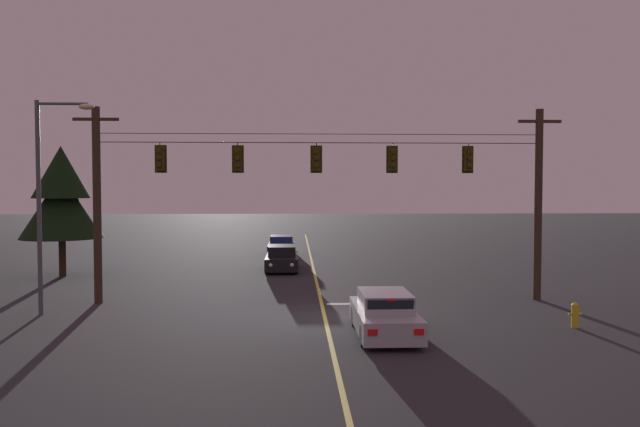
{
  "coord_description": "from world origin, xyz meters",
  "views": [
    {
      "loc": [
        -1.06,
        -21.06,
        4.59
      ],
      "look_at": [
        0.0,
        4.26,
        3.55
      ],
      "focal_mm": 33.71,
      "sensor_mm": 36.0,
      "label": 1
    }
  ],
  "objects_px": {
    "traffic_light_rightmost": "(469,159)",
    "street_lamp_corner": "(47,186)",
    "traffic_light_right_inner": "(393,159)",
    "car_oncoming_trailing": "(282,246)",
    "traffic_light_leftmost": "(160,159)",
    "car_waiting_near_lane": "(384,315)",
    "traffic_light_left_inner": "(238,159)",
    "car_oncoming_lead": "(282,259)",
    "tree_verge_near": "(61,197)",
    "traffic_light_centre": "(316,159)",
    "fire_hydrant": "(575,314)"
  },
  "relations": [
    {
      "from": "traffic_light_leftmost",
      "to": "car_oncoming_lead",
      "type": "height_order",
      "value": "traffic_light_leftmost"
    },
    {
      "from": "traffic_light_rightmost",
      "to": "street_lamp_corner",
      "type": "xyz_separation_m",
      "value": [
        -16.06,
        -2.18,
        -1.11
      ]
    },
    {
      "from": "traffic_light_centre",
      "to": "street_lamp_corner",
      "type": "bearing_deg",
      "value": -167.48
    },
    {
      "from": "car_oncoming_trailing",
      "to": "street_lamp_corner",
      "type": "bearing_deg",
      "value": -112.97
    },
    {
      "from": "traffic_light_centre",
      "to": "tree_verge_near",
      "type": "xyz_separation_m",
      "value": [
        -13.07,
        7.58,
        -1.62
      ]
    },
    {
      "from": "traffic_light_rightmost",
      "to": "car_oncoming_lead",
      "type": "height_order",
      "value": "traffic_light_rightmost"
    },
    {
      "from": "traffic_light_leftmost",
      "to": "car_waiting_near_lane",
      "type": "bearing_deg",
      "value": -35.03
    },
    {
      "from": "traffic_light_right_inner",
      "to": "fire_hydrant",
      "type": "height_order",
      "value": "traffic_light_right_inner"
    },
    {
      "from": "street_lamp_corner",
      "to": "fire_hydrant",
      "type": "distance_m",
      "value": 18.91
    },
    {
      "from": "street_lamp_corner",
      "to": "tree_verge_near",
      "type": "xyz_separation_m",
      "value": [
        -3.24,
        9.76,
        -0.5
      ]
    },
    {
      "from": "car_oncoming_trailing",
      "to": "tree_verge_near",
      "type": "xyz_separation_m",
      "value": [
        -11.28,
        -9.2,
        3.54
      ]
    },
    {
      "from": "street_lamp_corner",
      "to": "traffic_light_centre",
      "type": "bearing_deg",
      "value": 12.52
    },
    {
      "from": "traffic_light_centre",
      "to": "traffic_light_right_inner",
      "type": "distance_m",
      "value": 3.1
    },
    {
      "from": "traffic_light_leftmost",
      "to": "traffic_light_centre",
      "type": "relative_size",
      "value": 1.0
    },
    {
      "from": "traffic_light_rightmost",
      "to": "street_lamp_corner",
      "type": "height_order",
      "value": "street_lamp_corner"
    },
    {
      "from": "fire_hydrant",
      "to": "car_waiting_near_lane",
      "type": "bearing_deg",
      "value": -173.23
    },
    {
      "from": "traffic_light_leftmost",
      "to": "traffic_light_rightmost",
      "type": "height_order",
      "value": "same"
    },
    {
      "from": "traffic_light_centre",
      "to": "traffic_light_rightmost",
      "type": "distance_m",
      "value": 6.23
    },
    {
      "from": "car_oncoming_lead",
      "to": "street_lamp_corner",
      "type": "bearing_deg",
      "value": -125.11
    },
    {
      "from": "traffic_light_centre",
      "to": "traffic_light_right_inner",
      "type": "height_order",
      "value": "same"
    },
    {
      "from": "traffic_light_leftmost",
      "to": "traffic_light_rightmost",
      "type": "bearing_deg",
      "value": 0.0
    },
    {
      "from": "traffic_light_rightmost",
      "to": "street_lamp_corner",
      "type": "distance_m",
      "value": 16.24
    },
    {
      "from": "car_oncoming_lead",
      "to": "car_oncoming_trailing",
      "type": "relative_size",
      "value": 1.0
    },
    {
      "from": "traffic_light_rightmost",
      "to": "tree_verge_near",
      "type": "height_order",
      "value": "tree_verge_near"
    },
    {
      "from": "traffic_light_rightmost",
      "to": "car_oncoming_trailing",
      "type": "xyz_separation_m",
      "value": [
        -8.02,
        16.78,
        -5.16
      ]
    },
    {
      "from": "car_waiting_near_lane",
      "to": "tree_verge_near",
      "type": "distance_m",
      "value": 20.37
    },
    {
      "from": "traffic_light_centre",
      "to": "street_lamp_corner",
      "type": "xyz_separation_m",
      "value": [
        -9.82,
        -2.18,
        -1.11
      ]
    },
    {
      "from": "traffic_light_leftmost",
      "to": "traffic_light_right_inner",
      "type": "bearing_deg",
      "value": 0.0
    },
    {
      "from": "traffic_light_right_inner",
      "to": "car_waiting_near_lane",
      "type": "bearing_deg",
      "value": -101.53
    },
    {
      "from": "traffic_light_leftmost",
      "to": "traffic_light_left_inner",
      "type": "xyz_separation_m",
      "value": [
        3.09,
        0.0,
        0.0
      ]
    },
    {
      "from": "car_waiting_near_lane",
      "to": "fire_hydrant",
      "type": "bearing_deg",
      "value": 6.77
    },
    {
      "from": "street_lamp_corner",
      "to": "traffic_light_leftmost",
      "type": "bearing_deg",
      "value": 31.53
    },
    {
      "from": "traffic_light_right_inner",
      "to": "car_oncoming_trailing",
      "type": "relative_size",
      "value": 0.28
    },
    {
      "from": "car_oncoming_trailing",
      "to": "tree_verge_near",
      "type": "relative_size",
      "value": 0.65
    },
    {
      "from": "traffic_light_right_inner",
      "to": "traffic_light_rightmost",
      "type": "xyz_separation_m",
      "value": [
        3.13,
        0.0,
        0.0
      ]
    },
    {
      "from": "traffic_light_leftmost",
      "to": "traffic_light_centre",
      "type": "distance_m",
      "value": 6.27
    },
    {
      "from": "traffic_light_left_inner",
      "to": "traffic_light_rightmost",
      "type": "relative_size",
      "value": 1.0
    },
    {
      "from": "traffic_light_rightmost",
      "to": "car_oncoming_lead",
      "type": "bearing_deg",
      "value": 129.44
    },
    {
      "from": "tree_verge_near",
      "to": "fire_hydrant",
      "type": "distance_m",
      "value": 25.14
    },
    {
      "from": "street_lamp_corner",
      "to": "traffic_light_right_inner",
      "type": "bearing_deg",
      "value": 9.58
    },
    {
      "from": "traffic_light_rightmost",
      "to": "fire_hydrant",
      "type": "xyz_separation_m",
      "value": [
        2.15,
        -4.98,
        -5.37
      ]
    },
    {
      "from": "tree_verge_near",
      "to": "traffic_light_left_inner",
      "type": "bearing_deg",
      "value": -37.46
    },
    {
      "from": "traffic_light_centre",
      "to": "traffic_light_left_inner",
      "type": "bearing_deg",
      "value": 180.0
    },
    {
      "from": "car_oncoming_lead",
      "to": "fire_hydrant",
      "type": "distance_m",
      "value": 17.6
    },
    {
      "from": "car_waiting_near_lane",
      "to": "car_oncoming_trailing",
      "type": "bearing_deg",
      "value": 99.37
    },
    {
      "from": "traffic_light_right_inner",
      "to": "car_oncoming_lead",
      "type": "height_order",
      "value": "traffic_light_right_inner"
    },
    {
      "from": "traffic_light_right_inner",
      "to": "car_oncoming_trailing",
      "type": "bearing_deg",
      "value": 106.24
    },
    {
      "from": "traffic_light_centre",
      "to": "car_oncoming_lead",
      "type": "height_order",
      "value": "traffic_light_centre"
    },
    {
      "from": "traffic_light_centre",
      "to": "car_oncoming_lead",
      "type": "distance_m",
      "value": 10.94
    },
    {
      "from": "traffic_light_leftmost",
      "to": "car_waiting_near_lane",
      "type": "distance_m",
      "value": 11.26
    }
  ]
}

